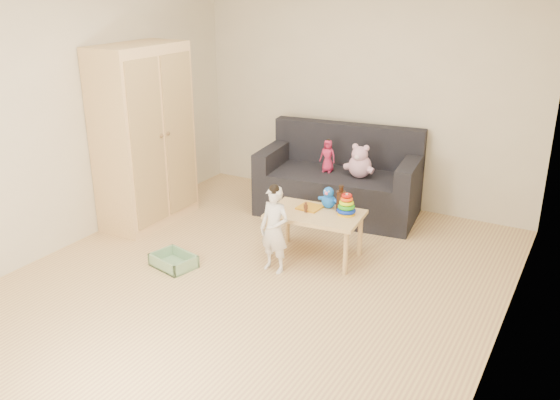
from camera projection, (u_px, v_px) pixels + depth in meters
The scene contains 13 objects.
room at pixel (259, 133), 4.78m from camera, with size 4.50×4.50×4.50m.
wardrobe at pixel (144, 136), 6.14m from camera, with size 0.52×1.04×1.87m, color #EFBE83.
sofa at pixel (338, 193), 6.55m from camera, with size 1.71×0.86×0.48m, color black.
play_table at pixel (315, 235), 5.53m from camera, with size 0.85×0.54×0.45m, color #E0BD7B.
storage_bin at pixel (174, 261), 5.40m from camera, with size 0.39×0.29×0.12m, color #78A275, non-canonical shape.
toddler at pixel (274, 231), 5.22m from camera, with size 0.29×0.19×0.78m, color white.
pink_bear at pixel (360, 163), 6.26m from camera, with size 0.27×0.23×0.30m, color #DCA2C0, non-canonical shape.
doll at pixel (328, 156), 6.44m from camera, with size 0.18×0.12×0.35m, color #C1244D.
ring_stacker at pixel (346, 206), 5.38m from camera, with size 0.18×0.18×0.20m.
brown_bottle at pixel (341, 200), 5.45m from camera, with size 0.09×0.09×0.25m.
blue_plush at pixel (329, 197), 5.54m from camera, with size 0.17×0.14×0.21m, color blue, non-canonical shape.
wooden_figure at pixel (306, 207), 5.44m from camera, with size 0.04×0.03×0.10m, color brown, non-canonical shape.
yellow_book at pixel (310, 207), 5.56m from camera, with size 0.21×0.21×0.02m, color orange.
Camera 1 is at (2.43, -3.98, 2.48)m, focal length 38.00 mm.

